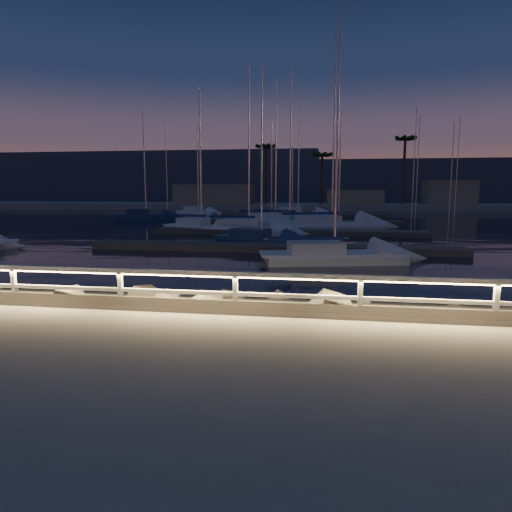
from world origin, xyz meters
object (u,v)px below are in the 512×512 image
Objects in this scene: sailboat_c at (330,255)px; sailboat_m at (197,212)px; sailboat_i at (144,215)px; sailboat_b at (259,239)px; sailboat_f at (247,229)px; sailboat_e at (200,227)px; guard_rail at (193,282)px; sailboat_h at (329,225)px; sailboat_n at (296,213)px; sailboat_k at (287,221)px; sailboat_g at (273,221)px.

sailboat_m is (-18.39, 39.74, 0.04)m from sailboat_c.
sailboat_m is at bearing 44.91° from sailboat_i.
sailboat_m is (-13.76, 32.90, 0.04)m from sailboat_b.
sailboat_b is at bearing -62.35° from sailboat_f.
sailboat_b is at bearing -30.84° from sailboat_e.
guard_rail is 3.36× the size of sailboat_i.
guard_rail is 3.87× the size of sailboat_b.
sailboat_n is (-4.24, 19.50, -0.01)m from sailboat_h.
guard_rail is 30.81m from sailboat_h.
sailboat_i is 0.92× the size of sailboat_n.
sailboat_f is at bearing 102.47° from sailboat_c.
sailboat_b is 0.91× the size of sailboat_c.
sailboat_b is at bearing -74.23° from sailboat_i.
sailboat_f is 22.91m from sailboat_i.
sailboat_h is at bearing 45.61° from sailboat_f.
sailboat_c is at bearing -59.19° from sailboat_k.
sailboat_m is at bearing 125.33° from sailboat_f.
guard_rail is 3.00× the size of sailboat_g.
sailboat_g is (-2.22, 35.62, -0.93)m from guard_rail.
sailboat_k is 1.26× the size of sailboat_m.
sailboat_g is at bearing 94.72° from sailboat_f.
sailboat_m is at bearing 106.08° from guard_rail.
sailboat_f reaches higher than sailboat_b.
sailboat_b is 16.69m from sailboat_g.
guard_rail is 2.86× the size of sailboat_k.
sailboat_n is at bearing 90.98° from guard_rail.
sailboat_f is (4.35, -1.36, 0.01)m from sailboat_e.
sailboat_i is at bearing 178.42° from sailboat_k.
sailboat_i is at bearing -88.95° from sailboat_m.
sailboat_h is 1.31× the size of sailboat_i.
sailboat_e is at bearing 105.59° from guard_rail.
guard_rail is 28.44m from sailboat_e.
sailboat_i reaches higher than sailboat_c.
guard_rail is at bearing -119.23° from sailboat_c.
sailboat_g is 1.21× the size of sailboat_m.
sailboat_b is 0.79× the size of sailboat_n.
sailboat_b is at bearing 110.71° from sailboat_c.
sailboat_n reaches higher than sailboat_c.
sailboat_e is at bearing 150.10° from sailboat_b.
sailboat_k is (6.91, 7.84, 0.02)m from sailboat_e.
sailboat_f is 0.87× the size of sailboat_k.
guard_rail is 19.03m from sailboat_b.
sailboat_h reaches higher than sailboat_n.
sailboat_e is 9.87m from sailboat_g.
sailboat_f is 24.21m from sailboat_n.
sailboat_f reaches higher than sailboat_e.
sailboat_k is (1.49, -0.40, 0.01)m from sailboat_g.
sailboat_n is at bearing 1.09° from sailboat_i.
sailboat_i is (-19.03, 42.66, -0.91)m from guard_rail.
sailboat_f is at bearing -67.80° from sailboat_i.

